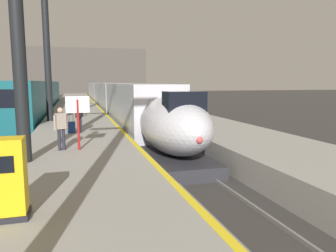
# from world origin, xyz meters

# --- Properties ---
(platform_left) EXTENTS (4.80, 110.00, 1.05)m
(platform_left) POSITION_xyz_m (-4.05, 24.75, 0.53)
(platform_left) COLOR gray
(platform_left) RESTS_ON ground
(platform_right) EXTENTS (4.80, 110.00, 1.05)m
(platform_right) POSITION_xyz_m (4.05, 24.75, 0.53)
(platform_right) COLOR gray
(platform_right) RESTS_ON ground
(platform_left_safety_stripe) EXTENTS (0.20, 107.80, 0.01)m
(platform_left_safety_stripe) POSITION_xyz_m (-1.77, 24.75, 1.05)
(platform_left_safety_stripe) COLOR yellow
(platform_left_safety_stripe) RESTS_ON platform_left
(rail_main_left) EXTENTS (0.08, 110.00, 0.12)m
(rail_main_left) POSITION_xyz_m (-0.75, 27.50, 0.06)
(rail_main_left) COLOR slate
(rail_main_left) RESTS_ON ground
(rail_main_right) EXTENTS (0.08, 110.00, 0.12)m
(rail_main_right) POSITION_xyz_m (0.75, 27.50, 0.06)
(rail_main_right) COLOR slate
(rail_main_right) RESTS_ON ground
(rail_secondary_left) EXTENTS (0.08, 110.00, 0.12)m
(rail_secondary_left) POSITION_xyz_m (-8.85, 27.50, 0.06)
(rail_secondary_left) COLOR slate
(rail_secondary_left) RESTS_ON ground
(rail_secondary_right) EXTENTS (0.08, 110.00, 0.12)m
(rail_secondary_right) POSITION_xyz_m (-7.35, 27.50, 0.06)
(rail_secondary_right) COLOR slate
(rail_secondary_right) RESTS_ON ground
(highspeed_train_main) EXTENTS (2.92, 56.35, 3.60)m
(highspeed_train_main) POSITION_xyz_m (0.00, 37.44, 1.96)
(highspeed_train_main) COLOR silver
(highspeed_train_main) RESTS_ON ground
(regional_train_adjacent) EXTENTS (2.85, 36.60, 3.80)m
(regional_train_adjacent) POSITION_xyz_m (-8.10, 38.26, 2.13)
(regional_train_adjacent) COLOR #145660
(regional_train_adjacent) RESTS_ON ground
(station_column_far) EXTENTS (4.00, 0.68, 9.66)m
(station_column_far) POSITION_xyz_m (-5.90, 23.11, 6.83)
(station_column_far) COLOR black
(station_column_far) RESTS_ON platform_left
(passenger_near_edge) EXTENTS (0.40, 0.48, 1.69)m
(passenger_near_edge) POSITION_xyz_m (-4.02, 16.97, 2.04)
(passenger_near_edge) COLOR #23232D
(passenger_near_edge) RESTS_ON platform_left
(passenger_mid_platform) EXTENTS (0.53, 0.36, 1.69)m
(passenger_mid_platform) POSITION_xyz_m (-4.78, 12.62, 2.04)
(passenger_mid_platform) COLOR #23232D
(passenger_mid_platform) RESTS_ON platform_left
(rolling_suitcase) EXTENTS (0.40, 0.22, 0.98)m
(rolling_suitcase) POSITION_xyz_m (-4.44, 17.00, 1.35)
(rolling_suitcase) COLOR navy
(rolling_suitcase) RESTS_ON platform_left
(ticket_machine_yellow) EXTENTS (0.76, 0.62, 1.60)m
(ticket_machine_yellow) POSITION_xyz_m (-5.55, 6.16, 1.79)
(ticket_machine_yellow) COLOR yellow
(ticket_machine_yellow) RESTS_ON platform_left
(departure_info_board) EXTENTS (0.90, 0.10, 2.12)m
(departure_info_board) POSITION_xyz_m (-4.12, 12.48, 2.56)
(departure_info_board) COLOR maroon
(departure_info_board) RESTS_ON platform_left
(terminus_back_wall) EXTENTS (36.00, 2.00, 14.00)m
(terminus_back_wall) POSITION_xyz_m (0.00, 102.00, 7.00)
(terminus_back_wall) COLOR #4C4742
(terminus_back_wall) RESTS_ON ground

